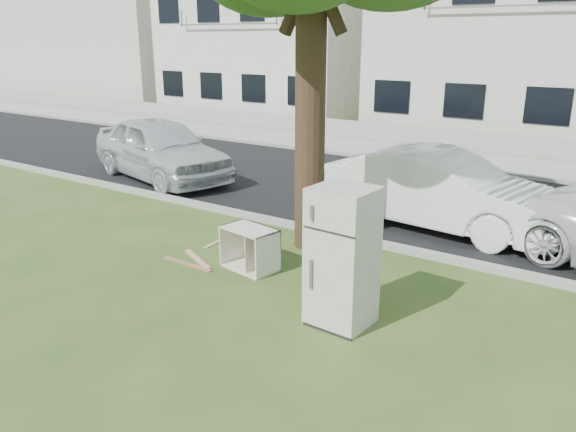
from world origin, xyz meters
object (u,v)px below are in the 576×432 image
Objects in this scene: fridge at (342,257)px; car_left at (161,148)px; car_center at (440,190)px; cabinet at (250,248)px.

car_left is (-8.11, 4.42, -0.11)m from fridge.
cabinet is at bearing 160.38° from car_center.
fridge is 4.67m from car_center.
cabinet is 4.31m from car_center.
car_center is at bearing -73.59° from car_left.
car_center is at bearing 74.43° from cabinet.
fridge is at bearing -103.90° from car_left.
car_center is (1.82, 3.88, 0.43)m from cabinet.
cabinet is at bearing 162.97° from fridge.
car_left is (-7.77, -0.24, 0.05)m from car_center.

